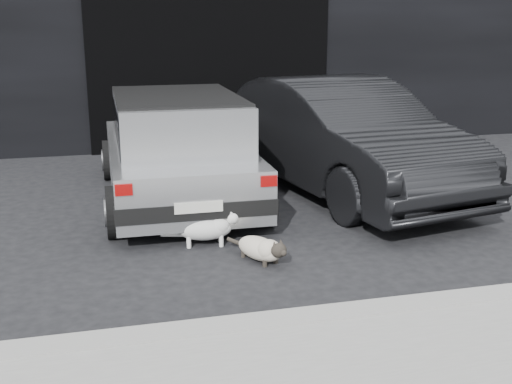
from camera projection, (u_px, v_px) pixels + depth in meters
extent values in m
plane|color=black|center=(188.00, 225.00, 6.97)|extent=(80.00, 80.00, 0.00)
cube|color=black|center=(211.00, 71.00, 10.59)|extent=(4.00, 0.10, 2.60)
cube|color=gray|center=(373.00, 314.00, 4.76)|extent=(18.00, 0.25, 0.12)
cube|color=#B4B6B9|center=(176.00, 164.00, 7.82)|extent=(1.61, 3.55, 0.56)
cube|color=#B4B6B9|center=(177.00, 121.00, 7.50)|extent=(1.41, 2.37, 0.56)
cube|color=black|center=(177.00, 121.00, 7.50)|extent=(1.42, 2.28, 0.45)
cube|color=black|center=(198.00, 210.00, 6.25)|extent=(1.60, 0.16, 0.16)
cube|color=black|center=(163.00, 144.00, 9.44)|extent=(1.60, 0.16, 0.16)
cube|color=silver|center=(199.00, 207.00, 6.16)|extent=(0.47, 0.02, 0.11)
cube|color=#8C0707|center=(124.00, 190.00, 5.95)|extent=(0.16, 0.03, 0.11)
cube|color=#8C0707|center=(269.00, 181.00, 6.27)|extent=(0.16, 0.03, 0.11)
cube|color=black|center=(176.00, 96.00, 7.42)|extent=(1.41, 2.13, 0.03)
cylinder|color=black|center=(116.00, 212.00, 6.50)|extent=(0.20, 0.55, 0.54)
cylinder|color=slate|center=(105.00, 213.00, 6.48)|extent=(0.02, 0.30, 0.30)
cylinder|color=black|center=(263.00, 202.00, 6.86)|extent=(0.20, 0.55, 0.54)
cylinder|color=slate|center=(273.00, 201.00, 6.88)|extent=(0.02, 0.30, 0.30)
cylinder|color=black|center=(110.00, 160.00, 8.84)|extent=(0.20, 0.55, 0.54)
cylinder|color=slate|center=(102.00, 160.00, 8.81)|extent=(0.02, 0.30, 0.30)
cylinder|color=black|center=(220.00, 154.00, 9.19)|extent=(0.20, 0.55, 0.54)
cylinder|color=slate|center=(228.00, 154.00, 9.21)|extent=(0.02, 0.30, 0.30)
imported|color=black|center=(340.00, 136.00, 8.14)|extent=(2.29, 4.55, 1.43)
ellipsoid|color=beige|center=(259.00, 249.00, 5.94)|extent=(0.47, 0.59, 0.20)
ellipsoid|color=beige|center=(269.00, 250.00, 5.83)|extent=(0.30, 0.30, 0.19)
ellipsoid|color=black|center=(279.00, 250.00, 5.72)|extent=(0.19, 0.18, 0.13)
sphere|color=black|center=(283.00, 253.00, 5.68)|extent=(0.06, 0.06, 0.06)
cone|color=black|center=(281.00, 242.00, 5.74)|extent=(0.07, 0.08, 0.07)
cone|color=black|center=(274.00, 244.00, 5.69)|extent=(0.07, 0.08, 0.07)
cylinder|color=black|center=(276.00, 260.00, 5.88)|extent=(0.04, 0.04, 0.07)
cylinder|color=black|center=(265.00, 263.00, 5.80)|extent=(0.04, 0.04, 0.07)
cylinder|color=black|center=(254.00, 251.00, 6.11)|extent=(0.04, 0.04, 0.07)
cylinder|color=black|center=(243.00, 254.00, 6.03)|extent=(0.04, 0.04, 0.07)
cylinder|color=black|center=(240.00, 244.00, 6.16)|extent=(0.23, 0.23, 0.09)
ellipsoid|color=silver|center=(205.00, 228.00, 6.32)|extent=(0.56, 0.33, 0.23)
ellipsoid|color=silver|center=(218.00, 226.00, 6.33)|extent=(0.26, 0.26, 0.20)
ellipsoid|color=white|center=(232.00, 217.00, 6.32)|extent=(0.15, 0.17, 0.14)
sphere|color=white|center=(238.00, 218.00, 6.33)|extent=(0.06, 0.06, 0.06)
cone|color=white|center=(230.00, 210.00, 6.34)|extent=(0.07, 0.06, 0.07)
cone|color=white|center=(231.00, 212.00, 6.27)|extent=(0.07, 0.06, 0.07)
cylinder|color=white|center=(220.00, 235.00, 6.43)|extent=(0.04, 0.04, 0.13)
cylinder|color=white|center=(221.00, 240.00, 6.30)|extent=(0.04, 0.04, 0.13)
cylinder|color=white|center=(188.00, 237.00, 6.39)|extent=(0.04, 0.04, 0.13)
cylinder|color=white|center=(189.00, 241.00, 6.26)|extent=(0.04, 0.04, 0.13)
cylinder|color=white|center=(175.00, 235.00, 6.29)|extent=(0.30, 0.11, 0.09)
ellipsoid|color=gray|center=(195.00, 227.00, 6.27)|extent=(0.21, 0.17, 0.10)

